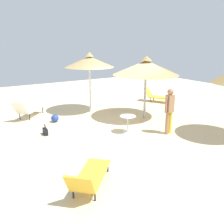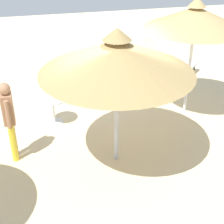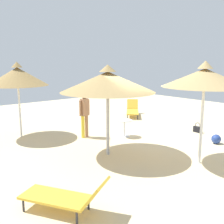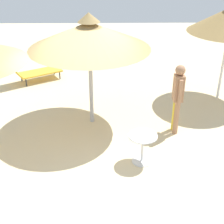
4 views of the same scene
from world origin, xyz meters
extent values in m
cube|color=beige|center=(0.00, 0.00, -0.05)|extent=(24.00, 24.00, 0.10)
cylinder|color=#B2B2B7|center=(-0.05, -0.99, 1.17)|extent=(0.10, 0.10, 2.33)
cone|color=tan|center=(-0.05, -0.99, 2.32)|extent=(2.91, 2.91, 0.62)
cone|color=tan|center=(-0.05, -0.99, 2.73)|extent=(0.52, 0.52, 0.22)
cylinder|color=white|center=(-3.82, -2.34, 1.21)|extent=(0.07, 0.07, 2.41)
cone|color=#997A47|center=(-3.82, -2.34, 2.37)|extent=(2.30, 2.30, 0.69)
cone|color=#997A47|center=(-3.82, -2.34, 2.81)|extent=(0.41, 0.41, 0.22)
cylinder|color=white|center=(2.23, 0.61, 1.24)|extent=(0.08, 0.08, 2.48)
cone|color=tan|center=(2.23, 0.61, 2.49)|extent=(2.37, 2.37, 0.51)
cone|color=tan|center=(2.23, 0.61, 2.84)|extent=(0.43, 0.43, 0.22)
cube|color=gold|center=(-3.73, 3.70, 0.27)|extent=(1.57, 1.54, 0.05)
cylinder|color=#2D2D33|center=(-3.08, 3.42, 0.12)|extent=(0.04, 0.04, 0.25)
cylinder|color=#2D2D33|center=(-3.43, 3.05, 0.12)|extent=(0.04, 0.04, 0.25)
cylinder|color=#2D2D33|center=(-4.04, 4.34, 0.12)|extent=(0.04, 0.04, 0.25)
cylinder|color=#2D2D33|center=(-4.39, 3.97, 0.12)|extent=(0.04, 0.04, 0.25)
cube|color=gold|center=(-4.41, 4.35, 0.55)|extent=(0.66, 0.67, 0.52)
cube|color=gold|center=(1.81, -3.82, 0.29)|extent=(1.52, 1.23, 0.05)
cylinder|color=#2D2D33|center=(1.43, -4.34, 0.13)|extent=(0.04, 0.04, 0.26)
cylinder|color=#2D2D33|center=(1.17, -3.90, 0.13)|extent=(0.04, 0.04, 0.26)
cylinder|color=#2D2D33|center=(2.45, -3.74, 0.13)|extent=(0.04, 0.04, 0.26)
cylinder|color=#2D2D33|center=(2.19, -3.30, 0.13)|extent=(0.04, 0.04, 0.26)
cube|color=gold|center=(2.56, -3.38, 0.54)|extent=(0.62, 0.71, 0.48)
cylinder|color=yellow|center=(-2.14, -0.54, 0.44)|extent=(0.13, 0.13, 0.87)
cylinder|color=#A57554|center=(-2.15, -0.37, 0.44)|extent=(0.13, 0.13, 0.87)
cube|color=#A57554|center=(-2.14, -0.45, 1.20)|extent=(0.23, 0.28, 0.65)
sphere|color=#A57554|center=(-2.14, -0.45, 1.64)|extent=(0.24, 0.24, 0.24)
cylinder|color=#A57554|center=(-2.14, -0.64, 1.17)|extent=(0.09, 0.09, 0.60)
cylinder|color=#A57554|center=(-2.15, -0.27, 1.17)|extent=(0.09, 0.09, 0.60)
cube|color=black|center=(0.28, 3.57, 0.12)|extent=(0.37, 0.17, 0.24)
torus|color=black|center=(0.28, 3.57, 0.29)|extent=(0.25, 0.05, 0.25)
cylinder|color=silver|center=(-1.20, 0.79, 0.66)|extent=(0.62, 0.62, 0.02)
cylinder|color=silver|center=(-1.20, 0.79, 0.33)|extent=(0.05, 0.05, 0.65)
cylinder|color=silver|center=(-1.20, 0.79, 0.01)|extent=(0.43, 0.43, 0.02)
sphere|color=navy|center=(1.59, 2.71, 0.17)|extent=(0.34, 0.34, 0.34)
camera|label=1|loc=(-8.79, 6.31, 3.47)|focal=40.87mm
camera|label=2|loc=(-1.48, -6.61, 4.48)|focal=54.18mm
camera|label=3|loc=(6.21, -6.05, 2.93)|focal=42.32mm
camera|label=4|loc=(-0.46, 6.49, 4.36)|focal=51.90mm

